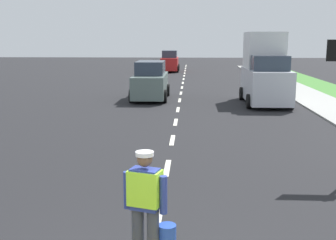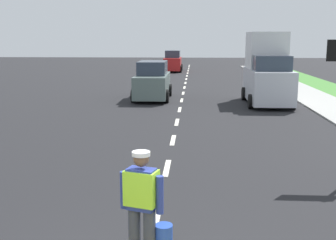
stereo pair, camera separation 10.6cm
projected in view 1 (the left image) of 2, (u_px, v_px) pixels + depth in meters
name	position (u px, v px, depth m)	size (l,w,h in m)	color
ground_plane	(181.00, 93.00, 25.77)	(96.00, 96.00, 0.00)	black
lane_center_line	(182.00, 85.00, 29.89)	(0.14, 46.40, 0.01)	silver
road_worker	(147.00, 202.00, 6.08)	(0.77, 0.41, 1.67)	#383D4C
delivery_truck	(265.00, 71.00, 21.18)	(2.16, 4.60, 3.54)	silver
car_oncoming_second	(150.00, 82.00, 22.88)	(1.92, 4.29, 2.03)	slate
car_oncoming_third	(170.00, 62.00, 42.07)	(1.86, 4.04, 2.07)	red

